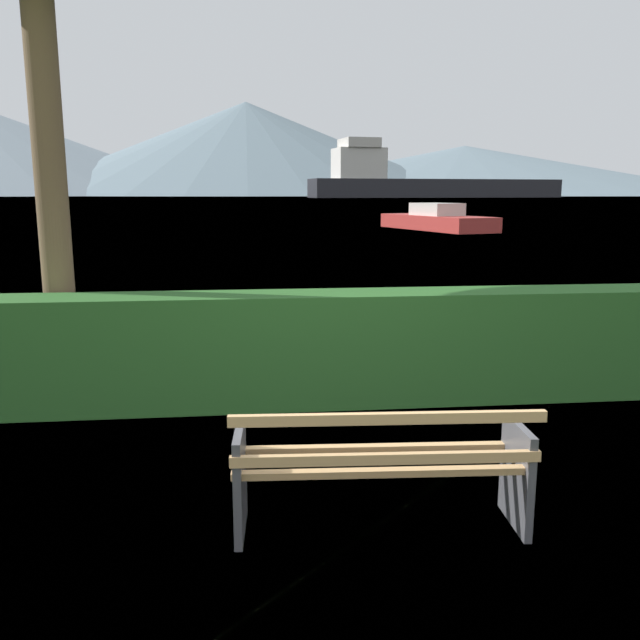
{
  "coord_description": "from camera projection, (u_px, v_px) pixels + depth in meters",
  "views": [
    {
      "loc": [
        -0.8,
        -3.85,
        2.11
      ],
      "look_at": [
        0.0,
        3.46,
        0.68
      ],
      "focal_mm": 36.95,
      "sensor_mm": 36.0,
      "label": 1
    }
  ],
  "objects": [
    {
      "name": "ground_plane",
      "position": [
        379.0,
        525.0,
        4.24
      ],
      "size": [
        1400.0,
        1400.0,
        0.0
      ],
      "primitive_type": "plane",
      "color": "olive"
    },
    {
      "name": "water_surface",
      "position": [
        248.0,
        197.0,
        303.78
      ],
      "size": [
        620.0,
        620.0,
        0.0
      ],
      "primitive_type": "plane",
      "color": "#6B8EA3",
      "rests_on": "ground_plane"
    },
    {
      "name": "park_bench",
      "position": [
        381.0,
        467.0,
        4.1
      ],
      "size": [
        1.87,
        0.67,
        0.87
      ],
      "color": "tan",
      "rests_on": "ground_plane"
    },
    {
      "name": "hedge_row",
      "position": [
        330.0,
        348.0,
        6.65
      ],
      "size": [
        8.09,
        0.62,
        1.13
      ],
      "primitive_type": "cube",
      "color": "#285B23",
      "rests_on": "ground_plane"
    },
    {
      "name": "cargo_ship_large",
      "position": [
        419.0,
        182.0,
        275.99
      ],
      "size": [
        110.39,
        31.74,
        23.59
      ],
      "color": "#232328",
      "rests_on": "water_surface"
    },
    {
      "name": "sailboat_mid",
      "position": [
        436.0,
        220.0,
        37.95
      ],
      "size": [
        4.97,
        9.01,
        1.51
      ],
      "color": "#B2332D",
      "rests_on": "water_surface"
    },
    {
      "name": "distant_hills",
      "position": [
        200.0,
        155.0,
        528.21
      ],
      "size": [
        824.99,
        441.74,
        72.39
      ],
      "color": "gray",
      "rests_on": "ground_plane"
    }
  ]
}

